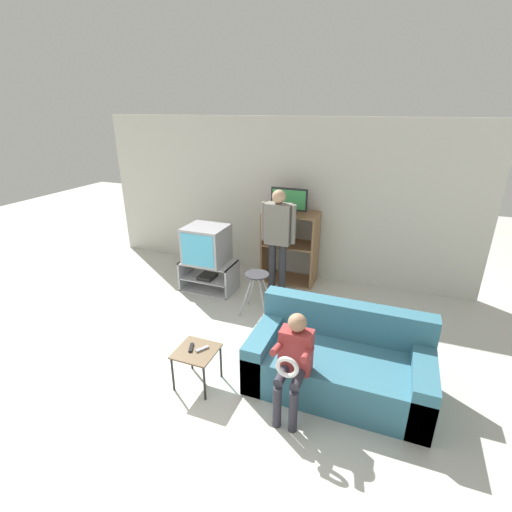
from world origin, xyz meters
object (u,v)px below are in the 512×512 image
object	(u,v)px
tv_stand	(209,276)
person_seated_child	(293,359)
media_shelf	(290,247)
person_standing_adult	(278,233)
folding_stool	(257,282)
snack_table	(196,355)
television_flat	(289,201)
remote_control_black	(191,348)
remote_control_white	(202,349)
television_main	(207,244)
couch	(339,363)

from	to	relation	value
tv_stand	person_seated_child	distance (m)	2.82
media_shelf	person_standing_adult	xyz separation A→B (m)	(-0.05, -0.51, 0.39)
person_standing_adult	person_seated_child	xyz separation A→B (m)	(0.91, -2.29, -0.39)
person_seated_child	folding_stool	bearing A→B (deg)	121.45
folding_stool	person_seated_child	bearing A→B (deg)	-58.55
snack_table	person_standing_adult	bearing A→B (deg)	86.96
folding_stool	television_flat	bearing A→B (deg)	86.40
folding_stool	remote_control_black	bearing A→B (deg)	-94.52
snack_table	remote_control_white	distance (m)	0.09
television_main	media_shelf	size ratio (longest dim) A/B	0.52
media_shelf	snack_table	size ratio (longest dim) A/B	2.82
snack_table	remote_control_black	xyz separation A→B (m)	(-0.06, 0.01, 0.07)
snack_table	television_flat	bearing A→B (deg)	87.22
remote_control_white	person_standing_adult	world-z (taller)	person_standing_adult
remote_control_black	couch	distance (m)	1.53
remote_control_black	remote_control_white	bearing A→B (deg)	-11.78
tv_stand	television_main	bearing A→B (deg)	151.44
television_flat	television_main	bearing A→B (deg)	-145.00
folding_stool	snack_table	world-z (taller)	folding_stool
media_shelf	remote_control_white	bearing A→B (deg)	-92.45
remote_control_white	person_seated_child	distance (m)	0.99
couch	person_standing_adult	xyz separation A→B (m)	(-1.25, 1.77, 0.71)
folding_stool	snack_table	bearing A→B (deg)	-92.16
person_seated_child	television_flat	bearing A→B (deg)	107.83
snack_table	tv_stand	bearing A→B (deg)	114.82
person_standing_adult	couch	bearing A→B (deg)	-54.70
television_main	folding_stool	world-z (taller)	television_main
television_main	folding_stool	bearing A→B (deg)	-23.50
snack_table	media_shelf	bearing A→B (deg)	86.50
tv_stand	remote_control_black	bearing A→B (deg)	-66.59
snack_table	person_standing_adult	size ratio (longest dim) A/B	0.26
television_main	remote_control_white	bearing A→B (deg)	-63.23
remote_control_black	couch	world-z (taller)	couch
couch	television_flat	bearing A→B (deg)	118.80
media_shelf	remote_control_black	xyz separation A→B (m)	(-0.23, -2.78, -0.17)
remote_control_black	folding_stool	bearing A→B (deg)	64.05
television_flat	couch	distance (m)	2.79
television_flat	person_standing_adult	distance (m)	0.61
tv_stand	television_main	size ratio (longest dim) A/B	1.38
tv_stand	remote_control_white	distance (m)	2.20
television_flat	person_seated_child	xyz separation A→B (m)	(0.89, -2.77, -0.75)
television_flat	remote_control_black	bearing A→B (deg)	-94.12
tv_stand	person_standing_adult	xyz separation A→B (m)	(1.04, 0.28, 0.76)
media_shelf	remote_control_black	distance (m)	2.79
remote_control_white	person_seated_child	world-z (taller)	person_seated_child
person_standing_adult	person_seated_child	size ratio (longest dim) A/B	1.59
person_seated_child	remote_control_black	bearing A→B (deg)	178.96
folding_stool	remote_control_black	distance (m)	1.57
television_flat	person_seated_child	distance (m)	3.01
media_shelf	person_standing_adult	size ratio (longest dim) A/B	0.72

